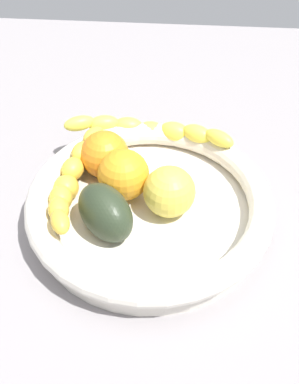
{
  "coord_description": "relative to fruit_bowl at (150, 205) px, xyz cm",
  "views": [
    {
      "loc": [
        42.07,
        3.44,
        48.36
      ],
      "look_at": [
        0.0,
        0.0,
        8.07
      ],
      "focal_mm": 44.0,
      "sensor_mm": 36.0,
      "label": 1
    }
  ],
  "objects": [
    {
      "name": "apple_yellow",
      "position": [
        0.18,
        2.47,
        2.63
      ],
      "size": [
        6.53,
        6.53,
        6.53
      ],
      "primitive_type": "sphere",
      "color": "#DCC546",
      "rests_on": "fruit_bowl"
    },
    {
      "name": "banana_draped_left",
      "position": [
        -13.27,
        -0.97,
        2.1
      ],
      "size": [
        7.75,
        24.87,
        5.02
      ],
      "color": "yellow",
      "rests_on": "fruit_bowl"
    },
    {
      "name": "avocado_dark",
      "position": [
        3.69,
        -5.0,
        2.13
      ],
      "size": [
        10.21,
        9.84,
        6.57
      ],
      "primitive_type": "ellipsoid",
      "rotation": [
        0.0,
        0.0,
        0.7
      ],
      "color": "#293522",
      "rests_on": "fruit_bowl"
    },
    {
      "name": "orange_front",
      "position": [
        -6.54,
        -6.6,
        2.63
      ],
      "size": [
        6.52,
        6.52,
        6.52
      ],
      "primitive_type": "sphere",
      "color": "orange",
      "rests_on": "fruit_bowl"
    },
    {
      "name": "kitchen_counter",
      "position": [
        0.0,
        0.0,
        -4.21
      ],
      "size": [
        120.0,
        120.0,
        3.0
      ],
      "primitive_type": "cube",
      "color": "gray",
      "rests_on": "ground"
    },
    {
      "name": "banana_draped_right",
      "position": [
        -1.27,
        -10.31,
        2.22
      ],
      "size": [
        20.4,
        6.04,
        5.28
      ],
      "color": "yellow",
      "rests_on": "fruit_bowl"
    },
    {
      "name": "fruit_bowl",
      "position": [
        0.0,
        0.0,
        0.0
      ],
      "size": [
        31.24,
        31.24,
        5.23
      ],
      "color": "silver",
      "rests_on": "kitchen_counter"
    },
    {
      "name": "orange_mid_left",
      "position": [
        -2.54,
        -3.56,
        2.73
      ],
      "size": [
        6.72,
        6.72,
        6.72
      ],
      "primitive_type": "sphere",
      "color": "orange",
      "rests_on": "fruit_bowl"
    }
  ]
}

